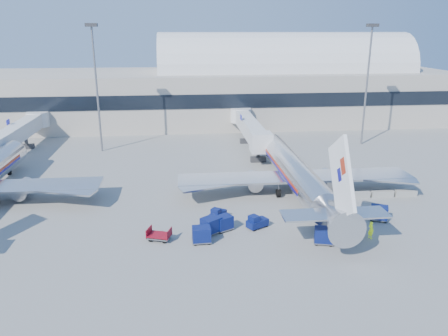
{
  "coord_description": "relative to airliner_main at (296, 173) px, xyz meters",
  "views": [
    {
      "loc": [
        -5.53,
        -50.23,
        21.47
      ],
      "look_at": [
        0.3,
        6.0,
        3.55
      ],
      "focal_mm": 35.0,
      "sensor_mm": 36.0,
      "label": 1
    }
  ],
  "objects": [
    {
      "name": "barrier_near",
      "position": [
        8.0,
        -2.51,
        -2.48
      ],
      "size": [
        3.0,
        0.55,
        0.9
      ],
      "primitive_type": "cube",
      "color": "#9E9E96",
      "rests_on": "ground"
    },
    {
      "name": "cart_open_red",
      "position": [
        -18.04,
        -12.03,
        -2.46
      ],
      "size": [
        2.82,
        2.37,
        0.64
      ],
      "rotation": [
        0.0,
        0.0,
        -0.33
      ],
      "color": "slate",
      "rests_on": "ground"
    },
    {
      "name": "ground",
      "position": [
        -10.0,
        -4.51,
        -2.93
      ],
      "size": [
        260.0,
        260.0,
        0.0
      ],
      "primitive_type": "plane",
      "color": "gray",
      "rests_on": "ground"
    },
    {
      "name": "barrier_far",
      "position": [
        14.6,
        -2.51,
        -2.48
      ],
      "size": [
        3.0,
        0.55,
        0.9
      ],
      "primitive_type": "cube",
      "color": "#9E9E96",
      "rests_on": "ground"
    },
    {
      "name": "mast_east",
      "position": [
        20.0,
        25.49,
        11.87
      ],
      "size": [
        2.0,
        1.2,
        22.6
      ],
      "color": "slate",
      "rests_on": "ground"
    },
    {
      "name": "mast_west",
      "position": [
        -30.0,
        25.49,
        11.87
      ],
      "size": [
        2.0,
        1.2,
        22.6
      ],
      "color": "slate",
      "rests_on": "ground"
    },
    {
      "name": "tug_right",
      "position": [
        4.14,
        -7.48,
        -2.25
      ],
      "size": [
        2.38,
        2.45,
        1.49
      ],
      "rotation": [
        0.0,
        0.0,
        -0.83
      ],
      "color": "#0A1550",
      "rests_on": "ground"
    },
    {
      "name": "tug_left",
      "position": [
        -11.38,
        -7.38,
        -2.24
      ],
      "size": [
        2.26,
        2.56,
        1.51
      ],
      "rotation": [
        0.0,
        0.0,
        0.97
      ],
      "color": "#0A1550",
      "rests_on": "ground"
    },
    {
      "name": "ramp_worker",
      "position": [
        4.58,
        -13.96,
        -1.96
      ],
      "size": [
        0.66,
        0.81,
        1.94
      ],
      "primitive_type": "imported",
      "rotation": [
        0.0,
        0.0,
        1.88
      ],
      "color": "#B6F519",
      "rests_on": "ground"
    },
    {
      "name": "barrier_mid",
      "position": [
        11.3,
        -2.51,
        -2.48
      ],
      "size": [
        3.0,
        0.55,
        0.9
      ],
      "primitive_type": "cube",
      "color": "#9E9E96",
      "rests_on": "ground"
    },
    {
      "name": "cart_solo_near",
      "position": [
        -0.86,
        -14.61,
        -1.99
      ],
      "size": [
        2.31,
        1.98,
        1.75
      ],
      "rotation": [
        0.0,
        0.0,
        -0.27
      ],
      "color": "#0A1550",
      "rests_on": "ground"
    },
    {
      "name": "airliner_main",
      "position": [
        0.0,
        0.0,
        0.0
      ],
      "size": [
        32.0,
        37.26,
        12.07
      ],
      "color": "silver",
      "rests_on": "ground"
    },
    {
      "name": "tug_lead",
      "position": [
        -7.19,
        -10.15,
        -2.2
      ],
      "size": [
        2.72,
        2.29,
        1.59
      ],
      "rotation": [
        0.0,
        0.0,
        0.53
      ],
      "color": "#0A1550",
      "rests_on": "ground"
    },
    {
      "name": "cart_train_c",
      "position": [
        -13.59,
        -13.09,
        -1.99
      ],
      "size": [
        2.07,
        1.62,
        1.76
      ],
      "rotation": [
        0.0,
        0.0,
        0.05
      ],
      "color": "#0A1550",
      "rests_on": "ground"
    },
    {
      "name": "cart_train_b",
      "position": [
        -12.42,
        -10.99,
        -1.93
      ],
      "size": [
        2.65,
        2.56,
        1.86
      ],
      "rotation": [
        0.0,
        0.0,
        0.65
      ],
      "color": "#0A1550",
      "rests_on": "ground"
    },
    {
      "name": "terminal",
      "position": [
        -23.6,
        51.46,
        4.6
      ],
      "size": [
        170.0,
        28.15,
        21.0
      ],
      "color": "#B2AA9E",
      "rests_on": "ground"
    },
    {
      "name": "jetbridge_mid",
      "position": [
        -44.4,
        26.3,
        1.0
      ],
      "size": [
        4.4,
        27.5,
        6.25
      ],
      "color": "silver",
      "rests_on": "ground"
    },
    {
      "name": "jetbridge_near",
      "position": [
        -2.4,
        26.3,
        1.0
      ],
      "size": [
        4.4,
        27.5,
        6.25
      ],
      "color": "silver",
      "rests_on": "ground"
    },
    {
      "name": "cart_solo_far",
      "position": [
        7.53,
        -9.57,
        -1.98
      ],
      "size": [
        2.47,
        2.23,
        1.77
      ],
      "rotation": [
        0.0,
        0.0,
        -0.43
      ],
      "color": "#0A1550",
      "rests_on": "ground"
    },
    {
      "name": "cart_train_a",
      "position": [
        -10.96,
        -10.33,
        -2.02
      ],
      "size": [
        2.39,
        2.22,
        1.69
      ],
      "rotation": [
        0.0,
        0.0,
        0.51
      ],
      "color": "#0A1550",
      "rests_on": "ground"
    }
  ]
}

